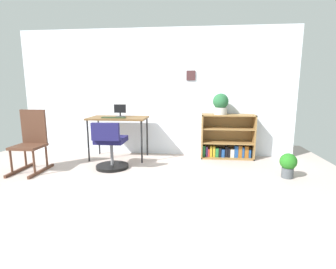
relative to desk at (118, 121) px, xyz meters
name	(u,v)px	position (x,y,z in m)	size (l,w,h in m)	color
ground_plane	(127,199)	(0.60, -1.69, -0.70)	(6.24, 6.24, 0.00)	#B6A49C
wall_back	(155,93)	(0.60, 0.46, 0.48)	(5.20, 0.12, 2.36)	silver
desk	(118,121)	(0.00, 0.00, 0.00)	(1.03, 0.58, 0.76)	brown
monitor	(120,111)	(0.02, 0.06, 0.16)	(0.21, 0.17, 0.22)	#262628
keyboard	(114,118)	(-0.04, -0.14, 0.07)	(0.41, 0.12, 0.02)	#23331C
office_chair	(111,148)	(0.05, -0.63, -0.36)	(0.52, 0.55, 0.77)	black
rocking_chair	(31,141)	(-1.14, -0.82, -0.22)	(0.42, 0.64, 0.95)	#4D2E20
bookshelf_low	(227,139)	(1.97, 0.26, -0.35)	(0.95, 0.30, 0.81)	olive
potted_plant_on_shelf	(221,104)	(1.82, 0.21, 0.31)	(0.27, 0.27, 0.37)	#B7B2A8
potted_plant_floor	(288,164)	(2.71, -0.75, -0.49)	(0.24, 0.24, 0.36)	#474C51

